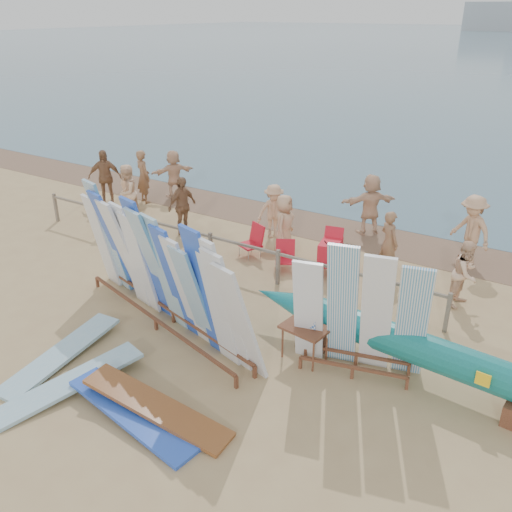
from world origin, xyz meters
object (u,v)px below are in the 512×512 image
Objects in this scene: vendor_table at (305,342)px; beachgoer_1 at (143,176)px; flat_board_a at (62,359)px; beachgoer_7 at (389,243)px; side_surfboard_rack at (360,316)px; beach_chair_right at (285,262)px; beach_chair_left at (251,247)px; beachgoer_9 at (471,230)px; beachgoer_8 at (466,273)px; beachgoer_0 at (128,188)px; flat_board_c at (157,417)px; beachgoer_2 at (127,193)px; beachgoer_11 at (174,174)px; beachgoer_extra_1 at (105,177)px; beachgoer_3 at (274,211)px; beachgoer_4 at (182,206)px; flat_board_d at (133,420)px; stroller at (330,256)px; main_surfboard_rack at (161,273)px; flat_board_b at (70,390)px; beachgoer_5 at (370,204)px; outrigger_canoe at (414,349)px; beachgoer_6 at (284,225)px.

beachgoer_1 is (-8.95, 5.28, 0.52)m from vendor_table.
beachgoer_7 is (3.90, 6.92, 0.82)m from flat_board_a.
beach_chair_right is at bearing 122.69° from side_surfboard_rack.
flat_board_a is at bearing -71.48° from beach_chair_left.
beach_chair_left is 0.47× the size of beachgoer_9.
vendor_table is 6.29m from beachgoer_9.
beachgoer_1 reaches higher than beachgoer_8.
flat_board_a is 8.50m from beachgoer_0.
flat_board_c is 1.67× the size of beachgoer_2.
flat_board_a is 7.98m from beachgoer_7.
beachgoer_11 is at bearing 163.93° from beachgoer_2.
beachgoer_extra_1 is (-9.93, 0.03, 0.11)m from beachgoer_7.
side_surfboard_rack is at bearing -59.48° from beachgoer_extra_1.
side_surfboard_rack is 4.42m from beachgoer_7.
beachgoer_3 is 0.91× the size of beachgoer_4.
beachgoer_11 is (-6.91, 9.29, 0.83)m from flat_board_d.
stroller is at bearing 27.83° from beach_chair_left.
main_surfboard_rack is 4.11m from beach_chair_left.
stroller is at bearing 69.01° from beachgoer_2.
beachgoer_5 reaches higher than flat_board_b.
flat_board_c is 1.50× the size of beachgoer_1.
beachgoer_5 is (-1.37, 6.69, 0.52)m from vendor_table.
beachgoer_4 is (-7.57, -2.35, -0.06)m from beachgoer_9.
beachgoer_5 is at bearing 92.89° from beachgoer_2.
beach_chair_right is (-0.95, 5.90, 0.23)m from flat_board_c.
beachgoer_0 is at bearing 162.90° from stroller.
outrigger_canoe is 10.81m from beachgoer_2.
beachgoer_1 reaches higher than beach_chair_left.
beachgoer_0 is at bearing 143.54° from flat_board_b.
beachgoer_8 is 0.97× the size of beachgoer_3.
beachgoer_11 is at bearing 35.94° from flat_board_c.
beachgoer_3 is (-2.03, 7.92, 0.79)m from flat_board_d.
vendor_table is (-1.90, -0.49, -0.25)m from outrigger_canoe.
vendor_table is 0.69× the size of beachgoer_6.
beachgoer_0 reaches higher than stroller.
flat_board_d is at bearing 177.94° from beachgoer_6.
flat_board_b is 8.77m from beachgoer_2.
side_surfboard_rack is 3.83m from flat_board_c.
beachgoer_1 is at bearing -145.51° from beachgoer_9.
beachgoer_0 is at bearing 75.29° from beachgoer_6.
vendor_table is 1.31× the size of beach_chair_left.
beachgoer_8 is at bearing 69.52° from vendor_table.
flat_board_c is 1.45× the size of beachgoer_9.
beachgoer_6 is (0.26, 4.59, -0.41)m from main_surfboard_rack.
beachgoer_6 is 0.96× the size of beachgoer_4.
beachgoer_11 reaches higher than flat_board_a.
vendor_table is 0.63× the size of beachgoer_5.
side_surfboard_rack is 5.97m from beachgoer_9.
stroller reaches higher than beach_chair_left.
beachgoer_1 reaches higher than beachgoer_6.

